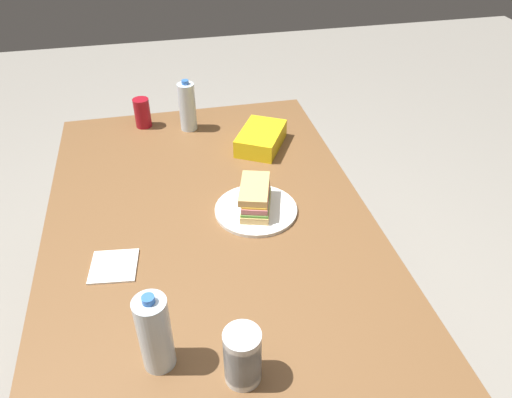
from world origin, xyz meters
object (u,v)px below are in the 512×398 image
(soda_can_red, at_px, (142,113))
(sandwich, at_px, (256,198))
(water_bottle_tall, at_px, (155,333))
(plastic_cup_stack, at_px, (243,356))
(chip_bag, at_px, (261,138))
(dining_table, at_px, (216,257))
(paper_plate, at_px, (256,210))
(water_bottle_spare, at_px, (188,107))

(soda_can_red, bearing_deg, sandwich, -153.15)
(soda_can_red, height_order, water_bottle_tall, water_bottle_tall)
(soda_can_red, bearing_deg, water_bottle_tall, 179.81)
(plastic_cup_stack, bearing_deg, soda_can_red, 8.10)
(sandwich, bearing_deg, chip_bag, -15.32)
(plastic_cup_stack, bearing_deg, dining_table, -0.61)
(sandwich, xyz_separation_m, chip_bag, (0.40, -0.11, -0.02))
(paper_plate, height_order, sandwich, sandwich)
(water_bottle_tall, xyz_separation_m, plastic_cup_stack, (-0.08, -0.18, -0.03))
(sandwich, height_order, water_bottle_spare, water_bottle_spare)
(dining_table, bearing_deg, soda_can_red, 13.37)
(sandwich, xyz_separation_m, plastic_cup_stack, (-0.59, 0.16, 0.02))
(water_bottle_tall, height_order, water_bottle_spare, water_bottle_tall)
(sandwich, xyz_separation_m, water_bottle_spare, (0.60, 0.15, 0.05))
(dining_table, relative_size, sandwich, 8.72)
(soda_can_red, relative_size, chip_bag, 0.53)
(dining_table, height_order, plastic_cup_stack, plastic_cup_stack)
(paper_plate, distance_m, chip_bag, 0.42)
(chip_bag, relative_size, plastic_cup_stack, 1.54)
(plastic_cup_stack, bearing_deg, sandwich, -14.98)
(water_bottle_tall, distance_m, plastic_cup_stack, 0.20)
(plastic_cup_stack, bearing_deg, water_bottle_spare, -0.34)
(dining_table, relative_size, water_bottle_spare, 8.25)
(paper_plate, height_order, water_bottle_spare, water_bottle_spare)
(soda_can_red, bearing_deg, dining_table, -166.63)
(dining_table, bearing_deg, water_bottle_tall, 155.04)
(sandwich, bearing_deg, dining_table, 125.24)
(dining_table, xyz_separation_m, plastic_cup_stack, (-0.48, 0.01, 0.15))
(chip_bag, bearing_deg, sandwich, -165.97)
(chip_bag, distance_m, water_bottle_tall, 1.01)
(paper_plate, height_order, chip_bag, chip_bag)
(paper_plate, relative_size, soda_can_red, 2.20)
(paper_plate, relative_size, plastic_cup_stack, 1.80)
(sandwich, height_order, water_bottle_tall, water_bottle_tall)
(paper_plate, height_order, soda_can_red, soda_can_red)
(sandwich, bearing_deg, plastic_cup_stack, 165.02)
(soda_can_red, xyz_separation_m, chip_bag, (-0.27, -0.44, -0.03))
(paper_plate, xyz_separation_m, plastic_cup_stack, (-0.58, 0.16, 0.07))
(dining_table, xyz_separation_m, water_bottle_tall, (-0.40, 0.19, 0.18))
(sandwich, height_order, soda_can_red, soda_can_red)
(sandwich, distance_m, water_bottle_spare, 0.62)
(plastic_cup_stack, height_order, water_bottle_spare, water_bottle_spare)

